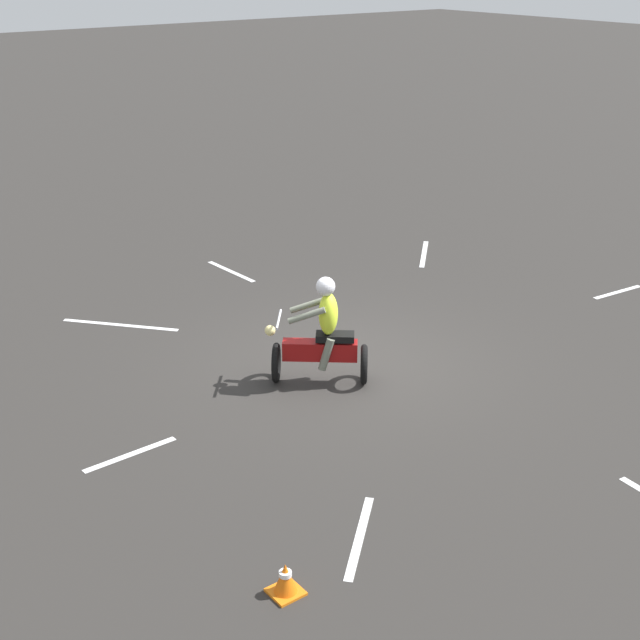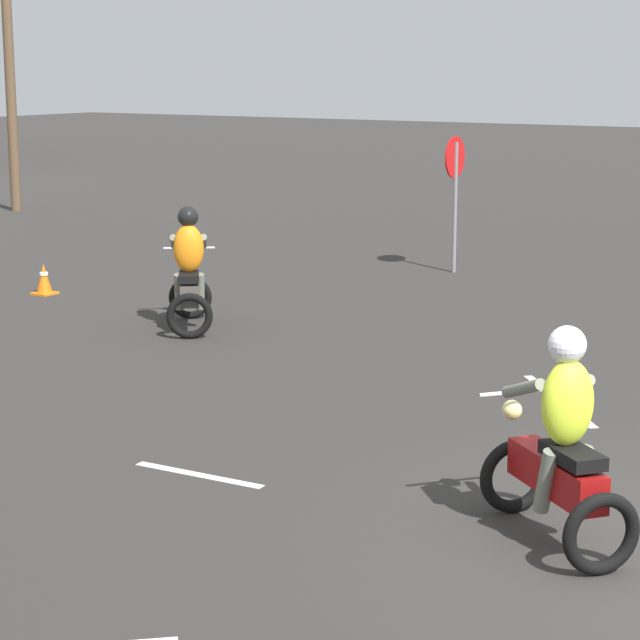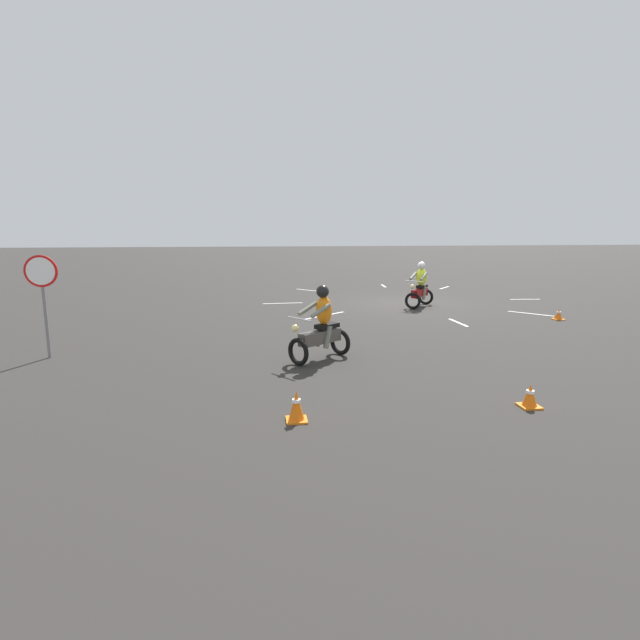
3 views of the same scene
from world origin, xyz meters
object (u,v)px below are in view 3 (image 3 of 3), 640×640
(motorcycle_rider_foreground, at_px, (420,287))
(motorcycle_rider_background, at_px, (321,328))
(traffic_cone_far_center, at_px, (559,314))
(stop_sign, at_px, (42,286))
(traffic_cone_far_right, at_px, (296,406))
(traffic_cone_mid_center, at_px, (530,396))

(motorcycle_rider_foreground, bearing_deg, motorcycle_rider_background, 96.22)
(motorcycle_rider_background, distance_m, traffic_cone_far_center, 9.01)
(stop_sign, relative_size, traffic_cone_far_right, 4.83)
(traffic_cone_mid_center, xyz_separation_m, traffic_cone_far_right, (3.82, 0.10, 0.05))
(motorcycle_rider_foreground, xyz_separation_m, traffic_cone_far_center, (-3.52, 3.13, -0.56))
(motorcycle_rider_background, relative_size, traffic_cone_far_center, 4.70)
(traffic_cone_far_center, bearing_deg, motorcycle_rider_foreground, -41.62)
(stop_sign, bearing_deg, motorcycle_rider_background, 171.12)
(traffic_cone_mid_center, relative_size, traffic_cone_far_right, 0.81)
(motorcycle_rider_foreground, distance_m, traffic_cone_mid_center, 10.52)
(motorcycle_rider_background, distance_m, traffic_cone_far_right, 3.61)
(motorcycle_rider_background, relative_size, traffic_cone_far_right, 3.48)
(motorcycle_rider_background, xyz_separation_m, stop_sign, (6.04, -0.94, 0.91))
(motorcycle_rider_foreground, relative_size, stop_sign, 0.72)
(traffic_cone_far_center, bearing_deg, stop_sign, 11.65)
(motorcycle_rider_foreground, height_order, stop_sign, stop_sign)
(traffic_cone_far_right, relative_size, traffic_cone_far_center, 1.35)
(stop_sign, height_order, traffic_cone_mid_center, stop_sign)
(stop_sign, relative_size, traffic_cone_mid_center, 5.97)
(motorcycle_rider_foreground, distance_m, motorcycle_rider_background, 8.37)
(motorcycle_rider_background, xyz_separation_m, traffic_cone_mid_center, (-2.98, 3.38, -0.54))
(motorcycle_rider_background, height_order, traffic_cone_far_right, motorcycle_rider_background)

